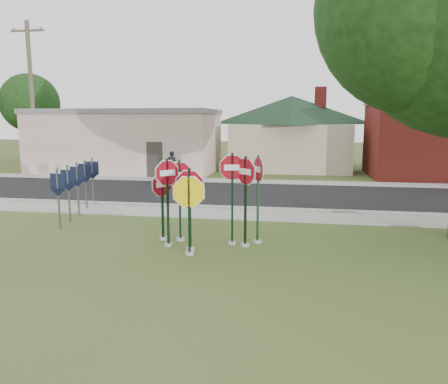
% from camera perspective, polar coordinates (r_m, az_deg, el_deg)
% --- Properties ---
extents(ground, '(120.00, 120.00, 0.00)m').
position_cam_1_polar(ground, '(11.19, -4.52, -9.01)').
color(ground, '#374E1D').
rests_on(ground, ground).
extents(sidewalk_near, '(60.00, 1.60, 0.06)m').
position_cam_1_polar(sidewalk_near, '(16.38, 0.25, -2.90)').
color(sidewalk_near, '#97968E').
rests_on(sidewalk_near, ground).
extents(road, '(60.00, 7.00, 0.04)m').
position_cam_1_polar(road, '(20.75, 2.33, -0.30)').
color(road, black).
rests_on(road, ground).
extents(sidewalk_far, '(60.00, 1.60, 0.06)m').
position_cam_1_polar(sidewalk_far, '(24.97, 3.63, 1.38)').
color(sidewalk_far, '#97968E').
rests_on(sidewalk_far, ground).
extents(curb, '(60.00, 0.20, 0.14)m').
position_cam_1_polar(curb, '(17.34, 0.80, -2.07)').
color(curb, '#97968E').
rests_on(curb, ground).
extents(stop_sign_center, '(1.11, 0.24, 2.37)m').
position_cam_1_polar(stop_sign_center, '(11.78, -4.50, -0.77)').
color(stop_sign_center, '#A4A19A').
rests_on(stop_sign_center, ground).
extents(stop_sign_yellow, '(1.13, 0.29, 2.27)m').
position_cam_1_polar(stop_sign_yellow, '(11.39, -4.61, -1.56)').
color(stop_sign_yellow, '#A4A19A').
rests_on(stop_sign_yellow, ground).
extents(stop_sign_left, '(0.74, 0.68, 2.58)m').
position_cam_1_polar(stop_sign_left, '(12.19, -7.39, 0.14)').
color(stop_sign_left, '#A4A19A').
rests_on(stop_sign_left, ground).
extents(stop_sign_right, '(0.79, 0.69, 2.64)m').
position_cam_1_polar(stop_sign_right, '(12.08, 2.83, 0.40)').
color(stop_sign_right, '#A4A19A').
rests_on(stop_sign_right, ground).
extents(stop_sign_back_right, '(0.99, 0.24, 2.72)m').
position_cam_1_polar(stop_sign_back_right, '(12.26, 1.09, 0.77)').
color(stop_sign_back_right, '#A4A19A').
rests_on(stop_sign_back_right, ground).
extents(stop_sign_back_left, '(1.03, 0.38, 2.50)m').
position_cam_1_polar(stop_sign_back_left, '(12.73, -5.82, 0.40)').
color(stop_sign_back_left, '#A4A19A').
rests_on(stop_sign_back_left, ground).
extents(stop_sign_far_right, '(0.45, 0.88, 2.64)m').
position_cam_1_polar(stop_sign_far_right, '(12.45, 4.47, 0.55)').
color(stop_sign_far_right, '#A4A19A').
rests_on(stop_sign_far_right, ground).
extents(stop_sign_far_left, '(0.56, 0.87, 2.18)m').
position_cam_1_polar(stop_sign_far_left, '(12.92, -8.07, -0.60)').
color(stop_sign_far_left, '#A4A19A').
rests_on(stop_sign_far_left, ground).
extents(route_sign_row, '(1.43, 4.63, 2.00)m').
position_cam_1_polar(route_sign_row, '(17.00, -18.60, 1.14)').
color(route_sign_row, '#59595E').
rests_on(route_sign_row, ground).
extents(building_stucco, '(12.20, 6.20, 4.20)m').
position_cam_1_polar(building_stucco, '(30.62, -12.63, 6.65)').
color(building_stucco, silver).
rests_on(building_stucco, ground).
extents(building_house, '(11.60, 11.60, 6.20)m').
position_cam_1_polar(building_house, '(32.28, 8.81, 9.56)').
color(building_house, beige).
rests_on(building_house, ground).
extents(utility_pole_near, '(2.20, 0.26, 9.50)m').
position_cam_1_polar(utility_pole_near, '(30.48, -23.80, 11.38)').
color(utility_pole_near, brown).
rests_on(utility_pole_near, ground).
extents(bg_tree_left, '(4.90, 4.90, 7.35)m').
position_cam_1_polar(bg_tree_left, '(41.12, -24.03, 10.54)').
color(bg_tree_left, '#312316').
rests_on(bg_tree_left, ground).
extents(pedestrian, '(0.67, 0.50, 1.66)m').
position_cam_1_polar(pedestrian, '(25.73, -6.83, 3.50)').
color(pedestrian, black).
rests_on(pedestrian, sidewalk_far).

